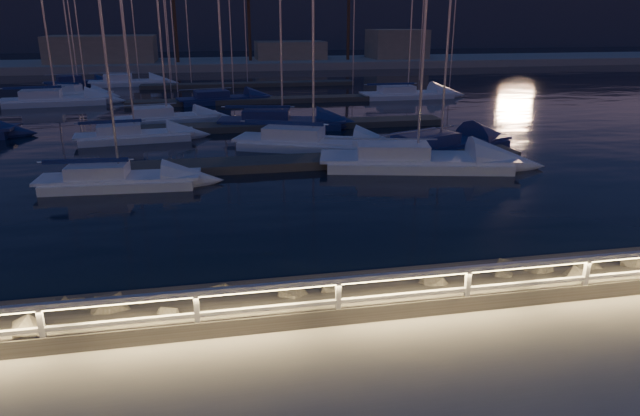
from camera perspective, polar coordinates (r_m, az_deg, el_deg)
The scene contains 20 objects.
ground at distance 13.30m, azimuth 10.37°, elevation -10.29°, with size 400.00×400.00×0.00m, color #9D968E.
harbor_water at distance 42.86m, azimuth -5.04°, elevation 8.71°, with size 400.00×440.00×0.60m.
guard_rail at distance 12.93m, azimuth 10.29°, elevation -7.32°, with size 44.11×0.12×1.06m.
riprap at distance 15.44m, azimuth 14.81°, elevation -7.37°, with size 25.37×2.56×1.33m.
floating_docks at distance 44.02m, azimuth -5.25°, elevation 9.71°, with size 22.00×36.00×0.40m.
far_shore at distance 85.15m, azimuth -8.49°, elevation 14.34°, with size 160.00×14.00×5.20m.
distant_hills at distance 145.53m, azimuth -19.03°, elevation 17.03°, with size 230.00×37.50×18.00m.
sailboat_b at distance 25.86m, azimuth -19.79°, elevation 2.81°, with size 6.81×2.41×11.42m.
sailboat_c at distance 31.50m, azimuth -1.09°, elevation 6.69°, with size 8.87×5.72×14.70m.
sailboat_d at distance 27.90m, azimuth 9.17°, elevation 4.88°, with size 9.64×4.78×15.71m.
sailboat_e at distance 40.66m, azimuth -15.31°, elevation 8.74°, with size 7.27×3.40×12.01m.
sailboat_f at distance 35.32m, azimuth -18.29°, elevation 6.98°, with size 6.89×2.75×11.43m.
sailboat_g at distance 37.98m, azimuth -4.12°, elevation 8.68°, with size 8.56×4.03×14.02m.
sailboat_h at distance 31.31m, azimuth 11.65°, elevation 6.20°, with size 9.00×5.53×14.78m.
sailboat_i at distance 56.93m, azimuth -23.39°, elevation 10.53°, with size 6.61×3.58×10.91m.
sailboat_j at distance 52.53m, azimuth -25.14°, elevation 9.80°, with size 8.65×3.35×14.38m.
sailboat_k at distance 49.51m, azimuth -9.89°, elevation 10.75°, with size 7.83×3.71×12.82m.
sailboat_l at distance 52.44m, azimuth 8.52°, elevation 11.26°, with size 8.53×2.77×14.29m.
sailboat_m at distance 66.28m, azimuth -23.18°, elevation 11.50°, with size 6.73×3.93×11.16m.
sailboat_n at distance 64.75m, azimuth -18.80°, elevation 11.89°, with size 8.09×3.17×13.45m.
Camera 1 is at (-4.54, -10.76, 6.36)m, focal length 32.00 mm.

